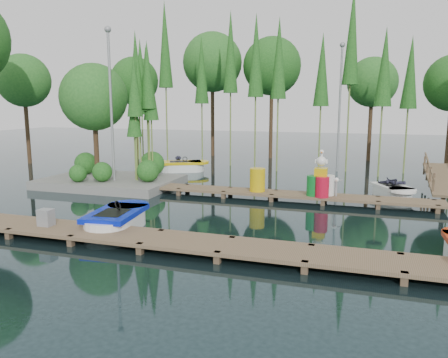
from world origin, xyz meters
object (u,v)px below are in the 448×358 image
(boat_blue, at_px, (117,221))
(drum_cluster, at_px, (321,182))
(utility_cabinet, at_px, (46,217))
(yellow_barrel, at_px, (257,180))
(island, at_px, (106,119))
(boat_yellow_far, at_px, (183,166))

(boat_blue, bearing_deg, drum_cluster, 38.09)
(utility_cabinet, bearing_deg, boat_blue, 33.88)
(utility_cabinet, height_order, yellow_barrel, yellow_barrel)
(island, relative_size, yellow_barrel, 7.04)
(boat_blue, distance_m, yellow_barrel, 6.63)
(island, xyz_separation_m, boat_blue, (4.53, -6.64, -2.90))
(yellow_barrel, bearing_deg, island, 174.07)
(boat_blue, xyz_separation_m, drum_cluster, (5.69, 5.70, 0.55))
(yellow_barrel, bearing_deg, boat_blue, -117.75)
(boat_blue, xyz_separation_m, yellow_barrel, (3.08, 5.85, 0.49))
(island, height_order, yellow_barrel, island)
(island, bearing_deg, yellow_barrel, -5.93)
(island, xyz_separation_m, yellow_barrel, (7.61, -0.79, -2.40))
(island, xyz_separation_m, boat_yellow_far, (1.80, 4.94, -2.89))
(boat_yellow_far, bearing_deg, drum_cluster, -41.23)
(island, distance_m, boat_blue, 8.55)
(yellow_barrel, bearing_deg, utility_cabinet, -124.37)
(boat_yellow_far, relative_size, drum_cluster, 1.67)
(island, height_order, utility_cabinet, island)
(boat_blue, distance_m, utility_cabinet, 2.08)
(utility_cabinet, distance_m, yellow_barrel, 8.48)
(boat_blue, xyz_separation_m, boat_yellow_far, (-2.73, 11.58, 0.01))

